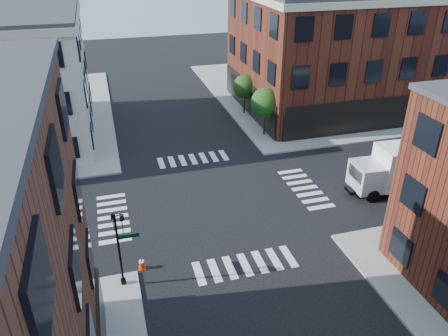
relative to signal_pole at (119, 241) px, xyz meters
name	(u,v)px	position (x,y,z in m)	size (l,w,h in m)	color
ground	(214,202)	(6.72, 6.68, -2.86)	(120.00, 120.00, 0.00)	black
sidewalk_ne	(335,89)	(27.72, 27.68, -2.78)	(30.00, 30.00, 0.15)	gray
building_ne	(361,49)	(27.22, 22.68, 3.14)	(25.00, 16.00, 12.00)	#401710
tree_near	(266,104)	(14.28, 16.65, 0.30)	(2.69, 2.69, 4.49)	black
tree_far	(245,88)	(14.28, 22.65, 0.02)	(2.43, 2.43, 4.07)	black
signal_pole	(119,241)	(0.00, 0.00, 0.00)	(1.29, 1.24, 4.60)	black
box_truck	(406,167)	(20.53, 4.54, -1.01)	(7.97, 2.74, 3.56)	white
traffic_cone	(142,263)	(1.02, 0.98, -2.48)	(0.44, 0.44, 0.77)	red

